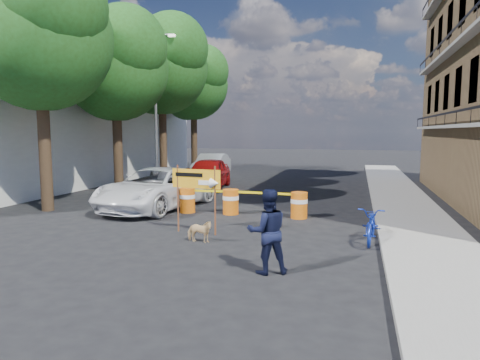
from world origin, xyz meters
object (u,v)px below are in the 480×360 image
Objects in this scene: bicycle at (373,208)px; sedan_silver at (212,165)px; suv_white at (157,188)px; barrel_mid_left at (187,200)px; barrel_far_left at (154,198)px; detour_sign at (202,184)px; barrel_mid_right at (231,201)px; pedestrian at (267,231)px; dog at (199,231)px; sedan_red at (208,173)px; barrel_far_right at (299,205)px.

bicycle reaches higher than sedan_silver.
barrel_mid_left is at bearing -9.84° from suv_white.
bicycle is at bearing -14.14° from suv_white.
sedan_silver reaches higher than barrel_far_left.
detour_sign is 1.05× the size of bicycle.
detour_sign is (3.11, -3.09, 0.99)m from barrel_far_left.
barrel_mid_left is 1.56m from suv_white.
barrel_mid_right is 3.12m from suv_white.
detour_sign is 3.85m from pedestrian.
detour_sign is at bearing 15.05° from dog.
bicycle is at bearing -56.94° from sedan_red.
pedestrian is at bearing -66.56° from barrel_mid_right.
barrel_far_left is 0.19× the size of sedan_red.
detour_sign is (0.08, -3.07, 0.99)m from barrel_mid_right.
barrel_mid_right is at bearing 4.82° from dog.
suv_white is 11.62m from sedan_silver.
barrel_far_left is 1.41m from barrel_mid_left.
pedestrian is 3.85m from bicycle.
sedan_red is (-5.62, 6.48, 0.33)m from barrel_far_right.
suv_white is at bearing 38.25° from dog.
barrel_mid_left is at bearing -179.64° from barrel_far_right.
barrel_far_left is 1.00× the size of barrel_mid_left.
barrel_far_left and barrel_mid_right have the same top height.
barrel_mid_left is at bearing -79.33° from sedan_silver.
barrel_far_left reaches higher than dog.
detour_sign reaches higher than dog.
barrel_mid_left is at bearing -78.26° from pedestrian.
sedan_silver is at bearing 128.81° from bicycle.
sedan_silver is at bearing 105.03° from barrel_mid_left.
sedan_red is (-3.16, 6.41, 0.33)m from barrel_mid_right.
barrel_far_right is 0.19× the size of sedan_red.
sedan_red is at bearing -89.08° from pedestrian.
detour_sign is at bearing -170.76° from bicycle.
dog is 0.13× the size of suv_white.
sedan_silver is (-7.41, 17.79, -0.13)m from pedestrian.
barrel_mid_right is (3.03, -0.02, 0.00)m from barrel_far_left.
barrel_mid_left is 6.69m from sedan_red.
suv_white reaches higher than barrel_far_right.
sedan_silver is (-1.75, 11.49, -0.02)m from suv_white.
bicycle reaches higher than suv_white.
suv_white is (-1.46, 0.46, 0.31)m from barrel_mid_left.
suv_white is (-3.16, 3.43, -0.68)m from detour_sign.
sedan_red is (-3.48, 10.41, 0.49)m from dog.
dog is at bearing -85.41° from barrel_mid_right.
detour_sign reaches higher than sedan_red.
barrel_far_right is at bearing 3.13° from suv_white.
dog is (-2.25, 1.94, -0.59)m from pedestrian.
detour_sign is 10.04m from sedan_red.
dog is (-2.14, -3.93, -0.16)m from barrel_far_right.
detour_sign is at bearing -72.93° from pedestrian.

